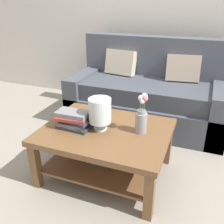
% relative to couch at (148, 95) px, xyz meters
% --- Properties ---
extents(ground_plane, '(10.00, 10.00, 0.00)m').
position_rel_couch_xyz_m(ground_plane, '(-0.10, -0.95, -0.36)').
color(ground_plane, gray).
extents(back_wall, '(6.40, 0.12, 2.70)m').
position_rel_couch_xyz_m(back_wall, '(-0.10, 0.70, 0.99)').
color(back_wall, beige).
rests_on(back_wall, ground).
extents(couch, '(1.91, 0.90, 1.06)m').
position_rel_couch_xyz_m(couch, '(0.00, 0.00, 0.00)').
color(couch, '#474C56').
rests_on(couch, ground).
extents(coffee_table, '(1.10, 0.86, 0.47)m').
position_rel_couch_xyz_m(coffee_table, '(-0.08, -1.22, -0.03)').
color(coffee_table, brown).
rests_on(coffee_table, ground).
extents(book_stack_main, '(0.31, 0.23, 0.15)m').
position_rel_couch_xyz_m(book_stack_main, '(-0.36, -1.28, 0.18)').
color(book_stack_main, '#2D333D').
rests_on(book_stack_main, coffee_table).
extents(glass_hurricane_vase, '(0.19, 0.19, 0.28)m').
position_rel_couch_xyz_m(glass_hurricane_vase, '(-0.13, -1.23, 0.28)').
color(glass_hurricane_vase, silver).
rests_on(glass_hurricane_vase, coffee_table).
extents(flower_pitcher, '(0.10, 0.10, 0.34)m').
position_rel_couch_xyz_m(flower_pitcher, '(0.22, -1.15, 0.25)').
color(flower_pitcher, gray).
rests_on(flower_pitcher, coffee_table).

